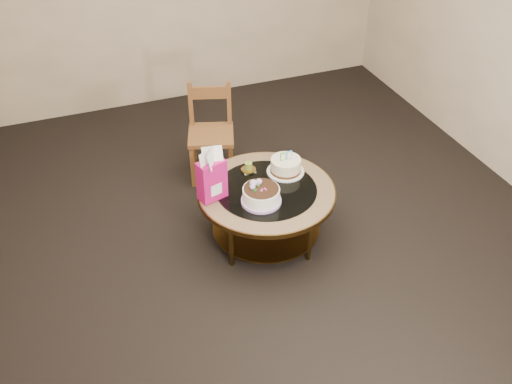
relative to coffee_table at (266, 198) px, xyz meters
name	(u,v)px	position (x,y,z in m)	size (l,w,h in m)	color
ground	(266,236)	(0.00, 0.00, -0.38)	(5.00, 5.00, 0.00)	black
room_walls	(268,48)	(0.00, 0.00, 1.16)	(4.52, 5.02, 2.61)	beige
coffee_table	(266,198)	(0.00, 0.00, 0.00)	(1.02, 1.02, 0.46)	brown
decorated_cake	(261,196)	(-0.09, -0.13, 0.13)	(0.29, 0.29, 0.17)	#C29FE1
cream_cake	(286,166)	(0.21, 0.15, 0.14)	(0.29, 0.29, 0.18)	white
gift_bag	(212,175)	(-0.40, 0.04, 0.27)	(0.22, 0.18, 0.39)	#C41279
pillar_candle	(249,168)	(-0.04, 0.26, 0.11)	(0.11, 0.11, 0.08)	#CDB854
dining_chair	(211,132)	(-0.13, 0.97, 0.04)	(0.48, 0.48, 0.83)	brown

